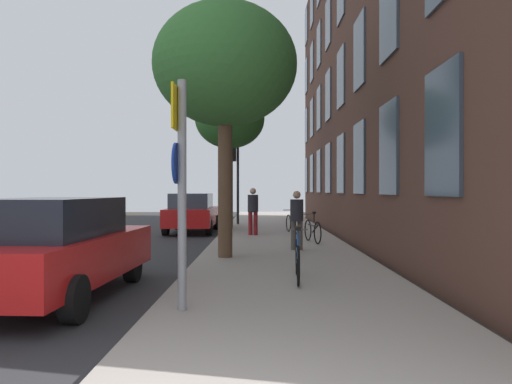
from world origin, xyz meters
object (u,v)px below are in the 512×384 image
at_px(tree_near, 225,66).
at_px(bicycle_0, 298,259).
at_px(car_0, 57,247).
at_px(bicycle_1, 313,230).
at_px(bicycle_2, 292,223).
at_px(pedestrian_0, 297,216).
at_px(car_1, 192,212).
at_px(traffic_light, 236,169).
at_px(pedestrian_1, 253,208).
at_px(tree_far, 230,120).
at_px(sign_post, 180,176).

relative_size(tree_near, bicycle_0, 3.46).
bearing_deg(car_0, bicycle_1, 56.30).
bearing_deg(bicycle_0, bicycle_2, 86.67).
distance_m(pedestrian_0, car_1, 7.59).
height_order(bicycle_1, car_1, car_1).
relative_size(traffic_light, bicycle_1, 2.36).
relative_size(tree_near, pedestrian_1, 3.59).
relative_size(traffic_light, bicycle_0, 2.18).
bearing_deg(tree_far, car_1, -145.29).
relative_size(tree_far, pedestrian_0, 3.73).
bearing_deg(tree_near, car_1, 103.76).
height_order(sign_post, pedestrian_1, sign_post).
height_order(bicycle_0, bicycle_1, bicycle_0).
xyz_separation_m(bicycle_2, car_1, (-4.05, 1.44, 0.34)).
xyz_separation_m(tree_near, pedestrian_1, (0.60, 5.73, -3.68)).
bearing_deg(bicycle_0, sign_post, -129.56).
bearing_deg(bicycle_0, traffic_light, 97.36).
relative_size(traffic_light, tree_near, 0.63).
distance_m(bicycle_0, car_0, 4.08).
bearing_deg(bicycle_1, traffic_light, 109.18).
bearing_deg(pedestrian_0, tree_near, -142.39).
relative_size(sign_post, tree_far, 0.52).
height_order(traffic_light, pedestrian_1, traffic_light).
height_order(traffic_light, bicycle_0, traffic_light).
bearing_deg(pedestrian_1, bicycle_2, 28.90).
height_order(tree_far, bicycle_0, tree_far).
xyz_separation_m(sign_post, tree_far, (-0.22, 14.15, 2.90)).
bearing_deg(pedestrian_0, car_1, 120.26).
height_order(sign_post, pedestrian_0, sign_post).
relative_size(sign_post, bicycle_2, 1.83).
relative_size(tree_near, bicycle_2, 3.62).
height_order(tree_far, pedestrian_1, tree_far).
bearing_deg(car_0, bicycle_0, 15.65).
bearing_deg(pedestrian_1, car_0, -106.90).
height_order(bicycle_1, car_0, car_0).
xyz_separation_m(traffic_light, bicycle_1, (2.83, -8.12, -2.28)).
height_order(traffic_light, car_1, traffic_light).
relative_size(bicycle_1, car_1, 0.38).
height_order(bicycle_2, pedestrian_1, pedestrian_1).
bearing_deg(car_0, tree_far, 81.66).
xyz_separation_m(sign_post, car_0, (-2.14, 1.05, -1.10)).
bearing_deg(pedestrian_1, bicycle_0, -83.85).
bearing_deg(sign_post, bicycle_0, 50.44).
bearing_deg(pedestrian_0, tree_far, 107.04).
bearing_deg(tree_near, pedestrian_1, 84.05).
height_order(bicycle_2, car_1, car_1).
xyz_separation_m(traffic_light, pedestrian_1, (0.92, -5.65, -1.68)).
distance_m(tree_near, pedestrian_1, 6.84).
bearing_deg(pedestrian_0, bicycle_1, 70.63).
relative_size(sign_post, car_1, 0.71).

